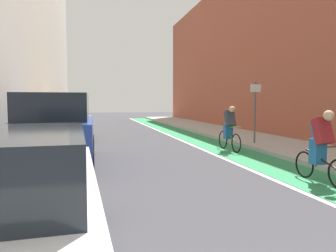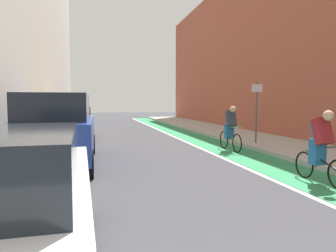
{
  "view_description": "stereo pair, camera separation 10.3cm",
  "coord_description": "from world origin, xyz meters",
  "px_view_note": "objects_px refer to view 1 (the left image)",
  "views": [
    {
      "loc": [
        -1.86,
        -0.11,
        1.76
      ],
      "look_at": [
        0.25,
        8.73,
        1.08
      ],
      "focal_mm": 34.54,
      "sensor_mm": 36.0,
      "label": 1
    },
    {
      "loc": [
        -1.76,
        -0.14,
        1.76
      ],
      "look_at": [
        0.25,
        8.73,
        1.08
      ],
      "focal_mm": 34.54,
      "sensor_mm": 36.0,
      "label": 2
    }
  ],
  "objects_px": {
    "parked_suv_blue": "(57,129)",
    "street_sign_post": "(255,106)",
    "parked_sedan_yellow_cab": "(71,122)",
    "cyclist_mid": "(229,128)",
    "cyclist_lead": "(321,145)"
  },
  "relations": [
    {
      "from": "parked_suv_blue",
      "to": "street_sign_post",
      "type": "relative_size",
      "value": 1.95
    },
    {
      "from": "parked_sedan_yellow_cab",
      "to": "cyclist_mid",
      "type": "bearing_deg",
      "value": -42.18
    },
    {
      "from": "parked_sedan_yellow_cab",
      "to": "cyclist_mid",
      "type": "distance_m",
      "value": 7.8
    },
    {
      "from": "parked_sedan_yellow_cab",
      "to": "cyclist_lead",
      "type": "bearing_deg",
      "value": -60.25
    },
    {
      "from": "parked_suv_blue",
      "to": "cyclist_mid",
      "type": "height_order",
      "value": "parked_suv_blue"
    },
    {
      "from": "cyclist_mid",
      "to": "street_sign_post",
      "type": "distance_m",
      "value": 1.81
    },
    {
      "from": "parked_sedan_yellow_cab",
      "to": "street_sign_post",
      "type": "height_order",
      "value": "street_sign_post"
    },
    {
      "from": "parked_sedan_yellow_cab",
      "to": "cyclist_mid",
      "type": "height_order",
      "value": "cyclist_mid"
    },
    {
      "from": "parked_sedan_yellow_cab",
      "to": "cyclist_lead",
      "type": "height_order",
      "value": "cyclist_lead"
    },
    {
      "from": "cyclist_mid",
      "to": "street_sign_post",
      "type": "relative_size",
      "value": 0.71
    },
    {
      "from": "cyclist_mid",
      "to": "parked_sedan_yellow_cab",
      "type": "bearing_deg",
      "value": 137.82
    },
    {
      "from": "parked_sedan_yellow_cab",
      "to": "parked_suv_blue",
      "type": "bearing_deg",
      "value": -90.01
    },
    {
      "from": "cyclist_lead",
      "to": "street_sign_post",
      "type": "distance_m",
      "value": 5.84
    },
    {
      "from": "cyclist_lead",
      "to": "street_sign_post",
      "type": "xyz_separation_m",
      "value": [
        1.47,
        5.61,
        0.74
      ]
    },
    {
      "from": "parked_suv_blue",
      "to": "street_sign_post",
      "type": "bearing_deg",
      "value": 17.69
    }
  ]
}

